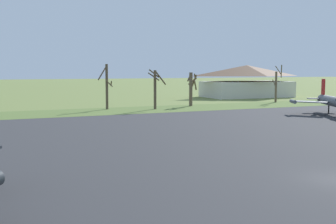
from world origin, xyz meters
The scene contains 8 objects.
asphalt_apron centered at (0.00, 15.40, 0.03)m, with size 88.60×51.32×0.05m, color #333335.
grass_verge_strip centered at (0.00, 47.06, 0.03)m, with size 148.60×12.00×0.06m, color #576D32.
jet_fighter_front_right centered at (27.13, 26.77, 2.12)m, with size 11.46×14.12×5.28m.
bare_tree_center centered at (-0.18, 50.29, 4.04)m, with size 2.51×2.47×7.66m.
bare_tree_right_of_center centered at (7.34, 47.00, 3.79)m, with size 3.22×2.07×6.82m.
bare_tree_far_right centered at (15.87, 50.34, 3.51)m, with size 2.01×2.62×6.23m.
bare_tree_backdrop_extra centered at (35.81, 51.10, 3.64)m, with size 2.35×2.02×7.72m.
visitor_building centered at (40.68, 68.71, 3.92)m, with size 22.21×13.21×7.86m.
Camera 1 is at (-19.61, -18.56, 6.66)m, focal length 44.98 mm.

